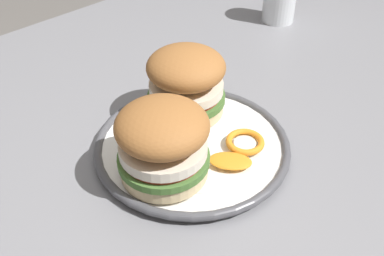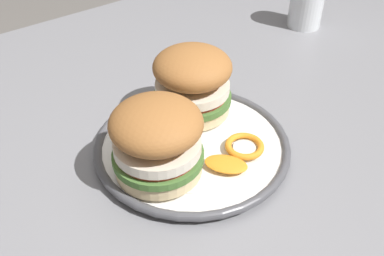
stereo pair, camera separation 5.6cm
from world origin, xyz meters
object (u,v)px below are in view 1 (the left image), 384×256
at_px(dining_table, 202,172).
at_px(dinner_plate, 192,145).
at_px(sandwich_half_left, 163,141).
at_px(sandwich_half_right, 184,82).

distance_m(dining_table, dinner_plate, 0.11).
xyz_separation_m(dining_table, sandwich_half_left, (0.11, 0.04, 0.16)).
bearing_deg(sandwich_half_right, dining_table, 97.77).
distance_m(dinner_plate, sandwich_half_right, 0.09).
xyz_separation_m(sandwich_half_left, sandwich_half_right, (-0.11, -0.08, 0.00)).
xyz_separation_m(dining_table, dinner_plate, (0.05, 0.02, 0.10)).
xyz_separation_m(dining_table, sandwich_half_right, (0.00, -0.04, 0.16)).
relative_size(dining_table, sandwich_half_right, 8.91).
bearing_deg(sandwich_half_left, dinner_plate, -164.93).
xyz_separation_m(dinner_plate, sandwich_half_left, (0.07, 0.02, 0.06)).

